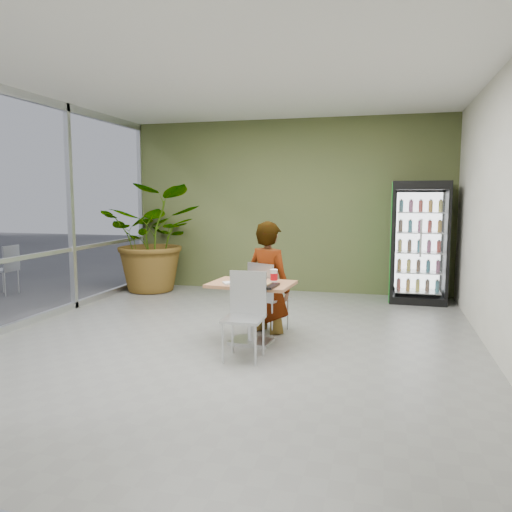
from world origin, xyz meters
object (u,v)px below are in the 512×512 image
object	(u,v)px
soda_cup	(274,276)
cafeteria_tray	(256,285)
chair_far	(265,292)
beverage_fridge	(419,242)
dining_table	(252,300)
chair_near	(246,308)
potted_plant	(155,238)
seated_woman	(269,288)

from	to	relation	value
soda_cup	cafeteria_tray	xyz separation A→B (m)	(-0.14, -0.30, -0.06)
chair_far	beverage_fridge	size ratio (longest dim) A/B	0.46
cafeteria_tray	dining_table	bearing A→B (deg)	116.72
dining_table	beverage_fridge	distance (m)	3.72
chair_far	chair_near	distance (m)	1.04
chair_far	soda_cup	distance (m)	0.59
chair_far	chair_near	size ratio (longest dim) A/B	0.97
soda_cup	potted_plant	xyz separation A→B (m)	(-2.91, 2.77, 0.18)
cafeteria_tray	potted_plant	world-z (taller)	potted_plant
seated_woman	cafeteria_tray	bearing A→B (deg)	116.92
potted_plant	seated_woman	bearing A→B (deg)	-39.74
chair_near	beverage_fridge	size ratio (longest dim) A/B	0.47
chair_far	seated_woman	xyz separation A→B (m)	(0.04, 0.04, 0.04)
seated_woman	soda_cup	world-z (taller)	seated_woman
chair_far	soda_cup	bearing A→B (deg)	139.88
chair_near	seated_woman	xyz separation A→B (m)	(0.01, 1.08, 0.02)
soda_cup	chair_far	bearing A→B (deg)	115.62
chair_far	seated_woman	bearing A→B (deg)	-111.72
chair_far	potted_plant	distance (m)	3.58
dining_table	chair_far	xyz separation A→B (m)	(0.04, 0.53, 0.01)
soda_cup	cafeteria_tray	bearing A→B (deg)	-115.33
cafeteria_tray	potted_plant	bearing A→B (deg)	132.02
dining_table	chair_far	size ratio (longest dim) A/B	1.11
chair_far	dining_table	bearing A→B (deg)	109.77
dining_table	cafeteria_tray	world-z (taller)	cafeteria_tray
beverage_fridge	cafeteria_tray	bearing A→B (deg)	-120.36
soda_cup	dining_table	bearing A→B (deg)	-165.54
dining_table	chair_far	distance (m)	0.53
cafeteria_tray	beverage_fridge	world-z (taller)	beverage_fridge
cafeteria_tray	potted_plant	size ratio (longest dim) A/B	0.24
chair_near	cafeteria_tray	size ratio (longest dim) A/B	2.02
seated_woman	beverage_fridge	size ratio (longest dim) A/B	0.87
dining_table	soda_cup	xyz separation A→B (m)	(0.26, 0.07, 0.29)
dining_table	chair_near	world-z (taller)	chair_near
chair_near	seated_woman	bearing A→B (deg)	89.14
chair_far	chair_near	bearing A→B (deg)	116.00
chair_far	cafeteria_tray	world-z (taller)	chair_far
seated_woman	potted_plant	distance (m)	3.58
chair_far	beverage_fridge	world-z (taller)	beverage_fridge
dining_table	chair_near	xyz separation A→B (m)	(0.07, -0.52, 0.02)
seated_woman	cafeteria_tray	xyz separation A→B (m)	(0.04, -0.80, 0.18)
cafeteria_tray	chair_far	bearing A→B (deg)	95.77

